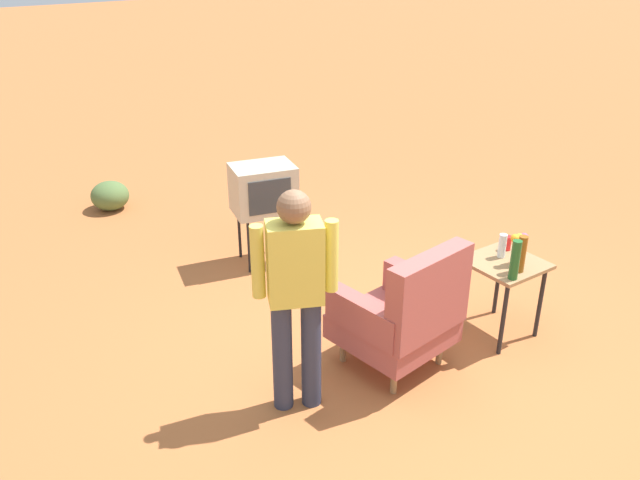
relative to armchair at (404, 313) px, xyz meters
name	(u,v)px	position (x,y,z in m)	size (l,w,h in m)	color
ground_plane	(400,362)	(-0.05, -0.06, -0.50)	(60.00, 60.00, 0.00)	#AD6033
armchair	(404,313)	(0.00, 0.00, 0.00)	(0.86, 0.87, 1.06)	#937047
side_table	(504,273)	(-1.00, 0.08, 0.07)	(0.56, 0.56, 0.67)	black
tv_on_stand	(263,190)	(-0.06, -2.17, 0.28)	(0.68, 0.57, 1.03)	black
person_standing	(295,290)	(0.89, -0.10, 0.44)	(0.53, 0.35, 1.64)	#2D3347
soda_can_red	(507,243)	(-1.17, -0.06, 0.24)	(0.07, 0.07, 0.12)	red
bottle_wine_green	(515,260)	(-0.82, 0.31, 0.33)	(0.07, 0.07, 0.32)	#1E5623
bottle_short_clear	(502,246)	(-1.03, 0.01, 0.27)	(0.06, 0.06, 0.20)	silver
bottle_tall_amber	(521,254)	(-0.95, 0.25, 0.32)	(0.07, 0.07, 0.30)	brown
flower_vase	(518,247)	(-1.03, 0.16, 0.32)	(0.14, 0.10, 0.27)	silver
shrub_near	(110,196)	(0.79, -4.44, -0.32)	(0.45, 0.45, 0.35)	#516B38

